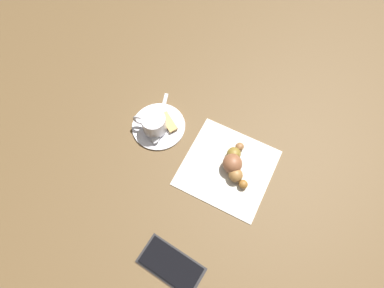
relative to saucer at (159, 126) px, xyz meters
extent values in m
plane|color=brown|center=(-0.11, 0.01, 0.00)|extent=(1.80, 1.80, 0.00)
cylinder|color=silver|center=(0.00, 0.00, 0.00)|extent=(0.13, 0.13, 0.01)
cylinder|color=silver|center=(0.00, 0.01, 0.03)|extent=(0.06, 0.06, 0.05)
cylinder|color=#45230C|center=(0.00, 0.01, 0.04)|extent=(0.05, 0.05, 0.00)
torus|color=silver|center=(0.03, 0.03, 0.03)|extent=(0.03, 0.02, 0.03)
cube|color=silver|center=(0.01, -0.03, 0.01)|extent=(0.06, 0.10, 0.00)
ellipsoid|color=silver|center=(-0.02, 0.03, 0.01)|extent=(0.03, 0.03, 0.01)
cube|color=tan|center=(-0.01, -0.02, 0.01)|extent=(0.06, 0.04, 0.01)
cube|color=silver|center=(-0.19, -0.02, 0.00)|extent=(0.23, 0.23, 0.00)
ellipsoid|color=brown|center=(-0.19, -0.08, 0.01)|extent=(0.02, 0.02, 0.02)
ellipsoid|color=olive|center=(-0.19, -0.05, 0.01)|extent=(0.04, 0.04, 0.03)
ellipsoid|color=brown|center=(-0.20, -0.03, 0.02)|extent=(0.06, 0.06, 0.04)
ellipsoid|color=olive|center=(-0.22, -0.01, 0.01)|extent=(0.04, 0.04, 0.03)
ellipsoid|color=#8F5C26|center=(-0.25, -0.01, 0.01)|extent=(0.02, 0.02, 0.02)
cube|color=black|center=(-0.23, 0.22, 0.00)|extent=(0.14, 0.08, 0.01)
cube|color=black|center=(-0.23, 0.22, 0.00)|extent=(0.13, 0.07, 0.00)
camera|label=1|loc=(-0.30, 0.24, 0.69)|focal=30.13mm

